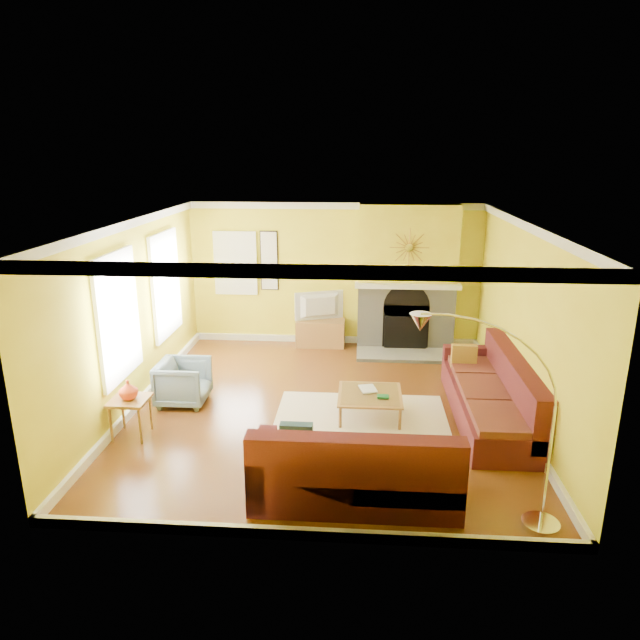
# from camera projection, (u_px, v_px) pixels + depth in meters

# --- Properties ---
(floor) EXTENTS (5.50, 6.00, 0.02)m
(floor) POSITION_uv_depth(u_px,v_px,m) (324.00, 408.00, 8.36)
(floor) COLOR brown
(floor) RESTS_ON ground
(ceiling) EXTENTS (5.50, 6.00, 0.02)m
(ceiling) POSITION_uv_depth(u_px,v_px,m) (325.00, 221.00, 7.59)
(ceiling) COLOR white
(ceiling) RESTS_ON ground
(wall_back) EXTENTS (5.50, 0.02, 2.70)m
(wall_back) POSITION_uv_depth(u_px,v_px,m) (335.00, 274.00, 10.85)
(wall_back) COLOR yellow
(wall_back) RESTS_ON ground
(wall_front) EXTENTS (5.50, 0.02, 2.70)m
(wall_front) POSITION_uv_depth(u_px,v_px,m) (302.00, 414.00, 5.10)
(wall_front) COLOR yellow
(wall_front) RESTS_ON ground
(wall_left) EXTENTS (0.02, 6.00, 2.70)m
(wall_left) POSITION_uv_depth(u_px,v_px,m) (133.00, 315.00, 8.17)
(wall_left) COLOR yellow
(wall_left) RESTS_ON ground
(wall_right) EXTENTS (0.02, 6.00, 2.70)m
(wall_right) POSITION_uv_depth(u_px,v_px,m) (526.00, 323.00, 7.78)
(wall_right) COLOR yellow
(wall_right) RESTS_ON ground
(baseboard) EXTENTS (5.50, 6.00, 0.12)m
(baseboard) POSITION_uv_depth(u_px,v_px,m) (324.00, 403.00, 8.34)
(baseboard) COLOR white
(baseboard) RESTS_ON floor
(crown_molding) EXTENTS (5.50, 6.00, 0.12)m
(crown_molding) POSITION_uv_depth(u_px,v_px,m) (325.00, 227.00, 7.61)
(crown_molding) COLOR white
(crown_molding) RESTS_ON ceiling
(window_left_near) EXTENTS (0.06, 1.22, 1.72)m
(window_left_near) POSITION_uv_depth(u_px,v_px,m) (165.00, 284.00, 9.37)
(window_left_near) COLOR white
(window_left_near) RESTS_ON wall_left
(window_left_far) EXTENTS (0.06, 1.22, 1.72)m
(window_left_far) POSITION_uv_depth(u_px,v_px,m) (117.00, 317.00, 7.55)
(window_left_far) COLOR white
(window_left_far) RESTS_ON wall_left
(window_back) EXTENTS (0.82, 0.06, 1.22)m
(window_back) POSITION_uv_depth(u_px,v_px,m) (236.00, 263.00, 10.88)
(window_back) COLOR white
(window_back) RESTS_ON wall_back
(wall_art) EXTENTS (0.34, 0.04, 1.14)m
(wall_art) POSITION_uv_depth(u_px,v_px,m) (269.00, 261.00, 10.83)
(wall_art) COLOR white
(wall_art) RESTS_ON wall_back
(fireplace) EXTENTS (1.80, 0.40, 2.70)m
(fireplace) POSITION_uv_depth(u_px,v_px,m) (407.00, 278.00, 10.56)
(fireplace) COLOR gray
(fireplace) RESTS_ON floor
(mantel) EXTENTS (1.92, 0.22, 0.08)m
(mantel) POSITION_uv_depth(u_px,v_px,m) (408.00, 286.00, 10.36)
(mantel) COLOR white
(mantel) RESTS_ON fireplace
(hearth) EXTENTS (1.80, 0.70, 0.06)m
(hearth) POSITION_uv_depth(u_px,v_px,m) (406.00, 355.00, 10.41)
(hearth) COLOR gray
(hearth) RESTS_ON floor
(sunburst) EXTENTS (0.70, 0.04, 0.70)m
(sunburst) POSITION_uv_depth(u_px,v_px,m) (409.00, 248.00, 10.17)
(sunburst) COLOR olive
(sunburst) RESTS_ON fireplace
(rug) EXTENTS (2.40, 1.80, 0.02)m
(rug) POSITION_uv_depth(u_px,v_px,m) (361.00, 421.00, 7.93)
(rug) COLOR beige
(rug) RESTS_ON floor
(sectional_sofa) EXTENTS (3.37, 3.92, 0.90)m
(sectional_sofa) POSITION_uv_depth(u_px,v_px,m) (402.00, 403.00, 7.45)
(sectional_sofa) COLOR #541B1E
(sectional_sofa) RESTS_ON floor
(coffee_table) EXTENTS (0.89, 0.89, 0.35)m
(coffee_table) POSITION_uv_depth(u_px,v_px,m) (370.00, 405.00, 8.03)
(coffee_table) COLOR white
(coffee_table) RESTS_ON floor
(media_console) EXTENTS (0.92, 0.41, 0.51)m
(media_console) POSITION_uv_depth(u_px,v_px,m) (320.00, 333.00, 10.93)
(media_console) COLOR #9D6E39
(media_console) RESTS_ON floor
(tv) EXTENTS (0.93, 0.44, 0.55)m
(tv) POSITION_uv_depth(u_px,v_px,m) (320.00, 307.00, 10.78)
(tv) COLOR black
(tv) RESTS_ON media_console
(subwoofer) EXTENTS (0.27, 0.27, 0.27)m
(subwoofer) POSITION_uv_depth(u_px,v_px,m) (332.00, 340.00, 10.91)
(subwoofer) COLOR white
(subwoofer) RESTS_ON floor
(armchair) EXTENTS (0.73, 0.71, 0.66)m
(armchair) POSITION_uv_depth(u_px,v_px,m) (183.00, 382.00, 8.41)
(armchair) COLOR slate
(armchair) RESTS_ON floor
(side_table) EXTENTS (0.48, 0.48, 0.53)m
(side_table) POSITION_uv_depth(u_px,v_px,m) (131.00, 417.00, 7.45)
(side_table) COLOR #9D6E39
(side_table) RESTS_ON floor
(vase) EXTENTS (0.25, 0.25, 0.26)m
(vase) POSITION_uv_depth(u_px,v_px,m) (128.00, 390.00, 7.34)
(vase) COLOR red
(vase) RESTS_ON side_table
(book) EXTENTS (0.29, 0.34, 0.03)m
(book) POSITION_uv_depth(u_px,v_px,m) (360.00, 390.00, 8.07)
(book) COLOR white
(book) RESTS_ON coffee_table
(arc_lamp) EXTENTS (1.39, 0.36, 2.19)m
(arc_lamp) POSITION_uv_depth(u_px,v_px,m) (489.00, 426.00, 5.43)
(arc_lamp) COLOR silver
(arc_lamp) RESTS_ON floor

